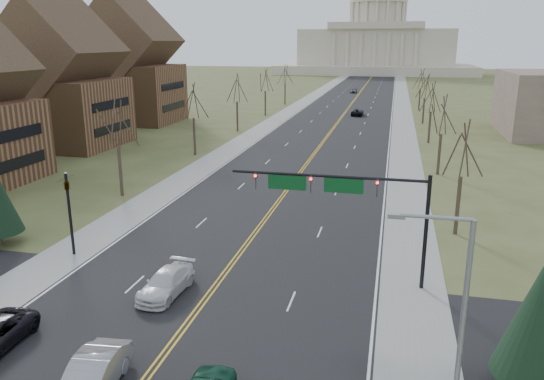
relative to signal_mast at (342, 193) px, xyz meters
The scene contains 27 objects.
road 96.96m from the signal_mast, 94.41° to the left, with size 20.00×380.00×0.01m, color black.
cross_road 12.03m from the signal_mast, 134.80° to the right, with size 120.00×14.00×0.01m, color black.
sidewalk_left 98.61m from the signal_mast, 101.39° to the left, with size 4.00×380.00×0.03m, color gray.
sidewalk_right 96.78m from the signal_mast, 87.30° to the left, with size 4.00×380.00×0.03m, color gray.
center_line 96.96m from the signal_mast, 94.41° to the left, with size 0.42×380.00×0.01m, color gold.
edge_line_left 98.20m from the signal_mast, 100.13° to the left, with size 0.15×380.00×0.01m, color silver.
edge_line_right 96.70m from the signal_mast, 88.60° to the left, with size 0.15×380.00×0.01m, color silver.
capitol 236.68m from the signal_mast, 91.80° to the left, with size 90.00×60.00×50.00m.
signal_mast is the anchor object (origin of this frame).
signal_left 19.06m from the signal_mast, behind, with size 0.32×0.36×6.00m.
street_light 14.51m from the signal_mast, 68.59° to the right, with size 2.90×0.25×9.07m.
tree_r_0 13.26m from the signal_mast, 52.51° to the left, with size 3.74×3.74×8.50m.
tree_l_0 27.17m from the signal_mast, 147.71° to the left, with size 3.96×3.96×9.00m.
tree_r_1 31.56m from the signal_mast, 75.21° to the left, with size 3.74×3.74×8.50m.
tree_l_1 41.45m from the signal_mast, 123.63° to the left, with size 3.96×3.96×9.00m.
tree_r_2 51.15m from the signal_mast, 80.94° to the left, with size 3.74×3.74×8.50m.
tree_l_2 59.15m from the signal_mast, 112.83° to the left, with size 3.96×3.96×9.00m.
tree_r_3 70.96m from the signal_mast, 83.48° to the left, with size 3.74×3.74×8.50m.
tree_l_3 77.96m from the signal_mast, 107.12° to the left, with size 3.96×3.96×9.00m.
tree_r_4 90.86m from the signal_mast, 84.91° to the left, with size 3.74×3.74×8.50m.
tree_l_4 97.25m from the signal_mast, 103.65° to the left, with size 3.96×3.96×9.00m.
bldg_left_mid 56.81m from the signal_mast, 139.96° to the left, with size 15.10×14.28×20.75m.
bldg_left_far 75.76m from the signal_mast, 126.91° to the left, with size 17.10×14.28×23.25m.
car_sb_inner_lead 17.21m from the signal_mast, 123.89° to the right, with size 1.75×5.02×1.65m, color #96989D.
car_sb_inner_second 11.94m from the signal_mast, 156.78° to the right, with size 2.01×4.95×1.44m, color silver.
car_far_nb 79.11m from the signal_mast, 93.31° to the left, with size 2.25×4.89×1.36m, color black.
car_far_sb 128.85m from the signal_mast, 94.08° to the left, with size 1.66×4.12×1.40m, color #55575D.
Camera 1 is at (10.20, -17.66, 14.70)m, focal length 35.00 mm.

